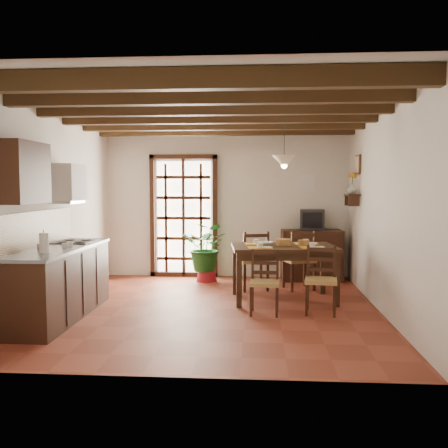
# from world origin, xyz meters

# --- Properties ---
(ground_plane) EXTENTS (5.00, 5.00, 0.00)m
(ground_plane) POSITION_xyz_m (0.00, 0.00, 0.00)
(ground_plane) COLOR brown
(room_shell) EXTENTS (4.52, 5.02, 2.81)m
(room_shell) POSITION_xyz_m (0.00, 0.00, 1.82)
(room_shell) COLOR silver
(room_shell) RESTS_ON ground_plane
(ceiling_beams) EXTENTS (4.50, 4.34, 0.20)m
(ceiling_beams) POSITION_xyz_m (0.00, 0.00, 2.69)
(ceiling_beams) COLOR black
(ceiling_beams) RESTS_ON room_shell
(french_door) EXTENTS (1.26, 0.11, 2.32)m
(french_door) POSITION_xyz_m (-0.80, 2.45, 1.18)
(french_door) COLOR white
(french_door) RESTS_ON ground_plane
(kitchen_counter) EXTENTS (0.64, 2.25, 1.38)m
(kitchen_counter) POSITION_xyz_m (-1.96, -0.60, 0.47)
(kitchen_counter) COLOR black
(kitchen_counter) RESTS_ON ground_plane
(upper_cabinet) EXTENTS (0.35, 0.80, 0.70)m
(upper_cabinet) POSITION_xyz_m (-2.08, -1.30, 1.85)
(upper_cabinet) COLOR black
(upper_cabinet) RESTS_ON room_shell
(range_hood) EXTENTS (0.38, 0.60, 0.54)m
(range_hood) POSITION_xyz_m (-2.05, -0.05, 1.73)
(range_hood) COLOR white
(range_hood) RESTS_ON room_shell
(counter_items) EXTENTS (0.50, 1.43, 0.25)m
(counter_items) POSITION_xyz_m (-1.95, -0.51, 0.96)
(counter_items) COLOR black
(counter_items) RESTS_ON kitchen_counter
(dining_table) EXTENTS (1.61, 1.13, 0.82)m
(dining_table) POSITION_xyz_m (0.97, 0.59, 0.71)
(dining_table) COLOR #311D0F
(dining_table) RESTS_ON ground_plane
(chair_near_left) EXTENTS (0.41, 0.39, 0.85)m
(chair_near_left) POSITION_xyz_m (0.68, -0.22, 0.27)
(chair_near_left) COLOR #AC8848
(chair_near_left) RESTS_ON ground_plane
(chair_near_right) EXTENTS (0.46, 0.45, 0.90)m
(chair_near_right) POSITION_xyz_m (1.43, -0.14, 0.28)
(chair_near_right) COLOR #AC8848
(chair_near_right) RESTS_ON ground_plane
(chair_far_left) EXTENTS (0.56, 0.54, 0.97)m
(chair_far_left) POSITION_xyz_m (0.52, 1.31, 0.30)
(chair_far_left) COLOR #AC8848
(chair_far_left) RESTS_ON ground_plane
(chair_far_right) EXTENTS (0.57, 0.55, 0.98)m
(chair_far_right) POSITION_xyz_m (1.27, 1.40, 0.31)
(chair_far_right) COLOR #AC8848
(chair_far_right) RESTS_ON ground_plane
(table_setting) EXTENTS (1.10, 0.73, 0.10)m
(table_setting) POSITION_xyz_m (0.97, 0.59, 0.92)
(table_setting) COLOR orange
(table_setting) RESTS_ON dining_table
(table_bowl) EXTENTS (0.26, 0.26, 0.05)m
(table_bowl) POSITION_xyz_m (0.70, 0.61, 0.85)
(table_bowl) COLOR white
(table_bowl) RESTS_ON dining_table
(sideboard) EXTENTS (1.10, 0.55, 0.91)m
(sideboard) POSITION_xyz_m (1.55, 2.23, 0.46)
(sideboard) COLOR black
(sideboard) RESTS_ON ground_plane
(crt_tv) EXTENTS (0.45, 0.42, 0.36)m
(crt_tv) POSITION_xyz_m (1.55, 2.22, 1.10)
(crt_tv) COLOR black
(crt_tv) RESTS_ON sideboard
(fuse_box) EXTENTS (0.25, 0.03, 0.32)m
(fuse_box) POSITION_xyz_m (1.50, 2.48, 1.75)
(fuse_box) COLOR white
(fuse_box) RESTS_ON room_shell
(plant_pot) EXTENTS (0.38, 0.38, 0.23)m
(plant_pot) POSITION_xyz_m (-0.32, 2.00, 0.11)
(plant_pot) COLOR maroon
(plant_pot) RESTS_ON ground_plane
(potted_plant) EXTENTS (2.34, 2.11, 2.26)m
(potted_plant) POSITION_xyz_m (-0.32, 2.00, 0.57)
(potted_plant) COLOR #144C19
(potted_plant) RESTS_ON ground_plane
(wall_shelf) EXTENTS (0.20, 0.42, 0.20)m
(wall_shelf) POSITION_xyz_m (2.14, 1.60, 1.51)
(wall_shelf) COLOR black
(wall_shelf) RESTS_ON room_shell
(shelf_vase) EXTENTS (0.15, 0.15, 0.15)m
(shelf_vase) POSITION_xyz_m (2.14, 1.60, 1.65)
(shelf_vase) COLOR #B2BFB2
(shelf_vase) RESTS_ON wall_shelf
(shelf_flowers) EXTENTS (0.14, 0.14, 0.36)m
(shelf_flowers) POSITION_xyz_m (2.14, 1.60, 1.86)
(shelf_flowers) COLOR orange
(shelf_flowers) RESTS_ON shelf_vase
(framed_picture) EXTENTS (0.03, 0.32, 0.32)m
(framed_picture) POSITION_xyz_m (2.22, 1.60, 2.05)
(framed_picture) COLOR brown
(framed_picture) RESTS_ON room_shell
(pendant_lamp) EXTENTS (0.36, 0.36, 0.84)m
(pendant_lamp) POSITION_xyz_m (0.97, 0.69, 2.08)
(pendant_lamp) COLOR black
(pendant_lamp) RESTS_ON room_shell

